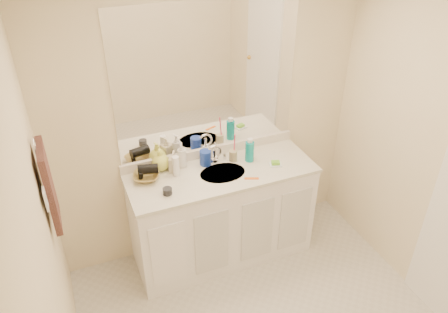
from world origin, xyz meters
name	(u,v)px	position (x,y,z in m)	size (l,w,h in m)	color
ceiling	(310,2)	(0.00, 0.00, 2.40)	(2.60, 2.60, 0.02)	white
wall_back	(209,121)	(0.00, 1.30, 1.20)	(2.60, 0.02, 2.40)	#F8E8C2
wall_left	(51,285)	(-1.30, 0.00, 1.20)	(0.02, 2.60, 2.40)	#F8E8C2
vanity_cabinet	(222,215)	(0.00, 1.02, 0.42)	(1.50, 0.55, 0.85)	white
countertop	(222,173)	(0.00, 1.02, 0.86)	(1.52, 0.57, 0.03)	silver
backsplash	(210,151)	(0.00, 1.29, 0.92)	(1.52, 0.03, 0.08)	white
sink_basin	(223,174)	(0.00, 1.00, 0.87)	(0.37, 0.37, 0.02)	beige
faucet	(214,156)	(0.00, 1.18, 0.94)	(0.02, 0.02, 0.11)	silver
mirror	(208,80)	(0.00, 1.29, 1.56)	(1.48, 0.01, 1.20)	white
blue_mug	(205,158)	(-0.08, 1.17, 0.94)	(0.09, 0.09, 0.13)	#16329E
tan_cup	(233,156)	(0.15, 1.14, 0.93)	(0.07, 0.07, 0.09)	tan
toothbrush	(234,145)	(0.16, 1.14, 1.03)	(0.01, 0.01, 0.21)	#F13F65
mouthwash_bottle	(250,151)	(0.27, 1.09, 0.97)	(0.07, 0.07, 0.17)	#0D9A9E
soap_dish	(275,165)	(0.44, 0.94, 0.89)	(0.10, 0.08, 0.01)	white
green_soap	(275,163)	(0.44, 0.94, 0.90)	(0.07, 0.05, 0.02)	#6DC22F
orange_comb	(251,178)	(0.18, 0.84, 0.88)	(0.11, 0.02, 0.00)	orange
dark_jar	(167,191)	(-0.48, 0.90, 0.90)	(0.07, 0.07, 0.05)	black
extra_white_bottle	(176,166)	(-0.35, 1.11, 0.97)	(0.05, 0.05, 0.17)	white
soap_bottle_white	(182,155)	(-0.27, 1.22, 0.99)	(0.08, 0.08, 0.22)	white
soap_bottle_cream	(174,161)	(-0.34, 1.18, 0.97)	(0.08, 0.08, 0.18)	beige
soap_bottle_yellow	(160,159)	(-0.44, 1.24, 0.97)	(0.14, 0.14, 0.18)	#EAF25E
wicker_basket	(146,177)	(-0.58, 1.15, 0.90)	(0.20, 0.20, 0.05)	olive
hair_dryer	(148,169)	(-0.56, 1.15, 0.97)	(0.08, 0.08, 0.15)	black
towel_ring	(34,145)	(-1.27, 0.77, 1.55)	(0.11, 0.11, 0.01)	silver
hand_towel	(49,186)	(-1.25, 0.77, 1.25)	(0.04, 0.32, 0.55)	black
switch_plate	(46,199)	(-1.27, 0.57, 1.30)	(0.01, 0.09, 0.13)	white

